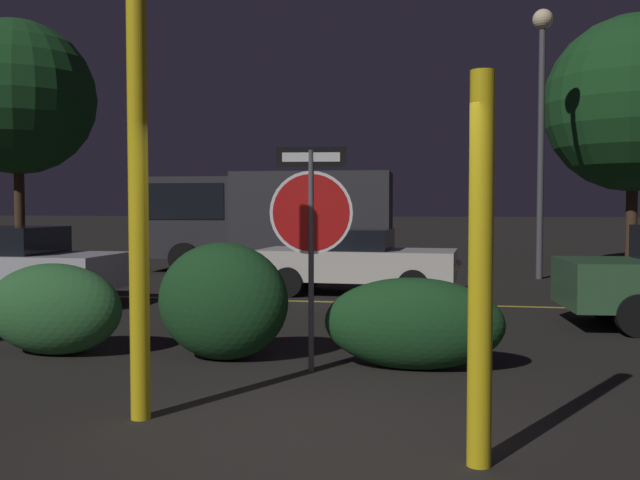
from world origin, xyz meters
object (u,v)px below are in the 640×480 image
(tree_0, at_px, (17,98))
(yellow_pole_right, at_px, (481,270))
(stop_sign, at_px, (311,215))
(yellow_pole_left, at_px, (138,212))
(tree_1, at_px, (634,104))
(street_lamp, at_px, (542,95))
(hedge_bush_1, at_px, (54,309))
(hedge_bush_2, at_px, (223,301))
(passing_car_1, at_px, (0,265))
(passing_car_2, at_px, (356,261))
(delivery_truck, at_px, (261,215))
(hedge_bush_3, at_px, (413,324))

(tree_0, bearing_deg, yellow_pole_right, -48.53)
(stop_sign, bearing_deg, yellow_pole_left, -125.47)
(stop_sign, xyz_separation_m, tree_0, (-12.20, 13.16, 3.57))
(tree_0, relative_size, tree_1, 1.06)
(yellow_pole_left, relative_size, street_lamp, 0.53)
(yellow_pole_right, relative_size, street_lamp, 0.41)
(yellow_pole_right, xyz_separation_m, hedge_bush_1, (-4.96, 2.87, -0.80))
(hedge_bush_2, xyz_separation_m, tree_1, (7.73, 14.01, 4.07))
(yellow_pole_left, bearing_deg, hedge_bush_2, 91.32)
(tree_0, bearing_deg, passing_car_1, -58.43)
(stop_sign, height_order, hedge_bush_2, stop_sign)
(passing_car_2, distance_m, tree_1, 10.98)
(hedge_bush_1, height_order, street_lamp, street_lamp)
(hedge_bush_1, relative_size, hedge_bush_2, 1.11)
(stop_sign, relative_size, passing_car_2, 0.59)
(yellow_pole_left, bearing_deg, passing_car_1, 132.23)
(stop_sign, bearing_deg, yellow_pole_right, -63.23)
(yellow_pole_right, height_order, tree_0, tree_0)
(hedge_bush_1, height_order, passing_car_2, passing_car_2)
(delivery_truck, height_order, tree_1, tree_1)
(hedge_bush_1, bearing_deg, yellow_pole_left, -46.31)
(hedge_bush_3, bearing_deg, yellow_pole_right, -78.00)
(stop_sign, relative_size, yellow_pole_left, 0.70)
(street_lamp, bearing_deg, tree_1, 49.68)
(hedge_bush_3, distance_m, street_lamp, 11.64)
(hedge_bush_1, bearing_deg, hedge_bush_3, 0.06)
(hedge_bush_1, relative_size, passing_car_1, 0.38)
(hedge_bush_1, height_order, passing_car_1, passing_car_1)
(yellow_pole_left, relative_size, passing_car_2, 0.84)
(street_lamp, relative_size, tree_1, 0.91)
(tree_0, bearing_deg, tree_1, 3.77)
(stop_sign, xyz_separation_m, passing_car_1, (-6.71, 4.23, -0.99))
(yellow_pole_right, distance_m, tree_0, 21.35)
(hedge_bush_1, height_order, tree_0, tree_0)
(hedge_bush_3, distance_m, tree_0, 19.09)
(passing_car_2, relative_size, delivery_truck, 0.60)
(delivery_truck, bearing_deg, passing_car_1, 155.91)
(passing_car_1, xyz_separation_m, street_lamp, (10.35, 6.68, 3.84))
(hedge_bush_3, height_order, tree_0, tree_0)
(stop_sign, height_order, yellow_pole_left, yellow_pole_left)
(yellow_pole_right, bearing_deg, yellow_pole_left, 167.92)
(passing_car_1, bearing_deg, yellow_pole_right, -130.08)
(stop_sign, xyz_separation_m, tree_1, (6.59, 14.40, 3.05))
(hedge_bush_1, height_order, tree_1, tree_1)
(yellow_pole_right, xyz_separation_m, passing_car_2, (-2.16, 9.60, -0.67))
(hedge_bush_2, relative_size, passing_car_2, 0.37)
(yellow_pole_right, distance_m, hedge_bush_2, 4.15)
(hedge_bush_2, height_order, delivery_truck, delivery_truck)
(stop_sign, relative_size, passing_car_1, 0.54)
(hedge_bush_2, distance_m, delivery_truck, 11.58)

